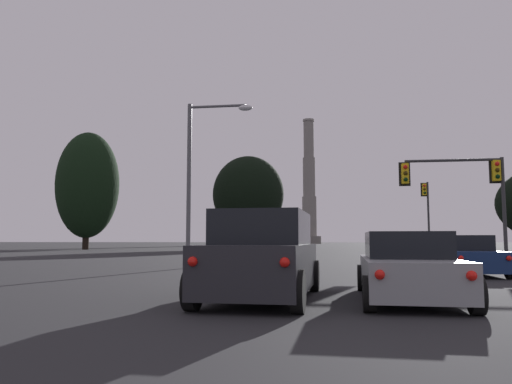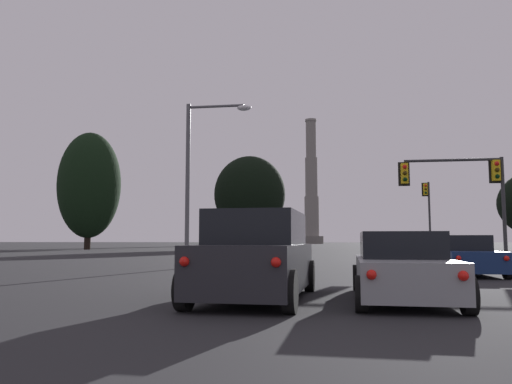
# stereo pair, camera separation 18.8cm
# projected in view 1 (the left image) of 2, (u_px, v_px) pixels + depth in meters

# --- Properties ---
(suv_left_lane_second) EXTENTS (2.31, 4.98, 1.86)m
(suv_left_lane_second) POSITION_uv_depth(u_px,v_px,m) (263.00, 257.00, 10.62)
(suv_left_lane_second) COLOR #232328
(suv_left_lane_second) RESTS_ON ground_plane
(sedan_center_lane_second) EXTENTS (2.13, 4.76, 1.43)m
(sedan_center_lane_second) POSITION_uv_depth(u_px,v_px,m) (407.00, 268.00, 10.47)
(sedan_center_lane_second) COLOR gray
(sedan_center_lane_second) RESTS_ON ground_plane
(sedan_right_lane_front) EXTENTS (1.99, 4.71, 1.43)m
(sedan_right_lane_front) POSITION_uv_depth(u_px,v_px,m) (464.00, 256.00, 18.13)
(sedan_right_lane_front) COLOR navy
(sedan_right_lane_front) RESTS_ON ground_plane
(traffic_light_overhead_right) EXTENTS (5.22, 0.50, 5.40)m
(traffic_light_overhead_right) POSITION_uv_depth(u_px,v_px,m) (467.00, 183.00, 25.17)
(traffic_light_overhead_right) COLOR #2D2D30
(traffic_light_overhead_right) RESTS_ON ground_plane
(traffic_light_far_right) EXTENTS (0.78, 0.50, 6.53)m
(traffic_light_far_right) POSITION_uv_depth(u_px,v_px,m) (427.00, 207.00, 45.23)
(traffic_light_far_right) COLOR #2D2D30
(traffic_light_far_right) RESTS_ON ground_plane
(street_lamp) EXTENTS (3.02, 0.36, 7.51)m
(street_lamp) POSITION_uv_depth(u_px,v_px,m) (200.00, 165.00, 22.70)
(street_lamp) COLOR #56565B
(street_lamp) RESTS_ON ground_plane
(smokestack) EXTENTS (7.87, 7.87, 43.54)m
(smokestack) POSITION_uv_depth(u_px,v_px,m) (309.00, 194.00, 172.74)
(smokestack) COLOR slate
(smokestack) RESTS_ON ground_plane
(treeline_right_mid) EXTENTS (9.71, 8.74, 12.72)m
(treeline_right_mid) POSITION_uv_depth(u_px,v_px,m) (248.00, 195.00, 67.95)
(treeline_right_mid) COLOR black
(treeline_right_mid) RESTS_ON ground_plane
(treeline_far_left) EXTENTS (8.43, 7.59, 15.81)m
(treeline_far_left) POSITION_uv_depth(u_px,v_px,m) (87.00, 185.00, 67.01)
(treeline_far_left) COLOR black
(treeline_far_left) RESTS_ON ground_plane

